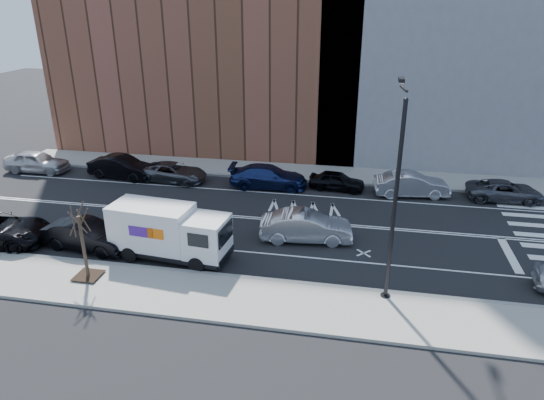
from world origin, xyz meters
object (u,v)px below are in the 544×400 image
(far_parked_b, at_px, (122,167))
(driving_sedan, at_px, (306,226))
(fedex_van, at_px, (169,232))
(far_parked_a, at_px, (37,162))

(far_parked_b, height_order, driving_sedan, driving_sedan)
(driving_sedan, bearing_deg, fedex_van, 109.68)
(fedex_van, xyz_separation_m, far_parked_b, (-8.14, 10.93, -0.66))
(driving_sedan, bearing_deg, far_parked_a, 64.46)
(fedex_van, height_order, far_parked_b, fedex_van)
(far_parked_a, distance_m, driving_sedan, 23.28)
(fedex_van, height_order, far_parked_a, fedex_van)
(fedex_van, relative_size, far_parked_b, 1.26)
(far_parked_b, bearing_deg, driving_sedan, -109.91)
(far_parked_b, bearing_deg, far_parked_a, 97.35)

